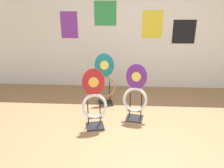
{
  "coord_description": "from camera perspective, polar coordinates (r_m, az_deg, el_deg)",
  "views": [
    {
      "loc": [
        -0.29,
        -2.44,
        1.82
      ],
      "look_at": [
        -0.5,
        1.1,
        0.55
      ],
      "focal_mm": 35.0,
      "sensor_mm": 36.0,
      "label": 1
    }
  ],
  "objects": [
    {
      "name": "toilet_seat_display_teal_sax",
      "position": [
        4.22,
        -1.85,
        1.25
      ],
      "size": [
        0.45,
        0.37,
        0.98
      ],
      "color": "black",
      "rests_on": "ground_plane"
    },
    {
      "name": "wall_back",
      "position": [
        5.01,
        6.84,
        13.59
      ],
      "size": [
        8.0,
        0.07,
        2.6
      ],
      "color": "silver",
      "rests_on": "ground_plane"
    },
    {
      "name": "toilet_seat_display_crimson_swirl",
      "position": [
        3.38,
        -4.65,
        -4.48
      ],
      "size": [
        0.42,
        0.34,
        0.95
      ],
      "color": "black",
      "rests_on": "ground_plane"
    },
    {
      "name": "toilet_seat_display_purple_note",
      "position": [
        3.63,
        6.13,
        -2.71
      ],
      "size": [
        0.43,
        0.33,
        0.95
      ],
      "color": "black",
      "rests_on": "ground_plane"
    },
    {
      "name": "ground_plane",
      "position": [
        3.06,
        8.49,
        -17.07
      ],
      "size": [
        14.0,
        14.0,
        0.0
      ],
      "primitive_type": "plane",
      "color": "#8E6642"
    }
  ]
}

